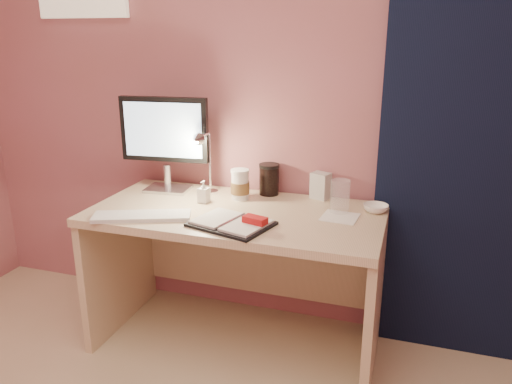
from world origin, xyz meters
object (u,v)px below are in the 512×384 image
(coffee_cup, at_px, (240,185))
(lotion_bottle, at_px, (204,192))
(monitor, at_px, (165,136))
(bowl, at_px, (376,208))
(desk_lamp, at_px, (203,157))
(desk, at_px, (242,248))
(product_box, at_px, (321,186))
(planner, at_px, (233,223))
(dark_jar, at_px, (269,181))
(clear_cup, at_px, (340,196))
(keyboard, at_px, (142,216))

(coffee_cup, xyz_separation_m, lotion_bottle, (-0.16, -0.11, -0.02))
(monitor, bearing_deg, coffee_cup, -7.74)
(monitor, height_order, lotion_bottle, monitor)
(bowl, bearing_deg, desk_lamp, -176.55)
(desk, relative_size, product_box, 10.38)
(planner, bearing_deg, monitor, 159.34)
(coffee_cup, bearing_deg, monitor, 178.02)
(bowl, bearing_deg, product_box, 156.34)
(monitor, distance_m, dark_jar, 0.60)
(coffee_cup, relative_size, bowl, 1.31)
(clear_cup, height_order, dark_jar, clear_cup)
(bowl, bearing_deg, dark_jar, 168.75)
(monitor, relative_size, product_box, 3.74)
(clear_cup, bearing_deg, lotion_bottle, -174.82)
(clear_cup, bearing_deg, desk, -173.36)
(coffee_cup, height_order, dark_jar, coffee_cup)
(desk, relative_size, monitor, 2.78)
(coffee_cup, height_order, lotion_bottle, coffee_cup)
(coffee_cup, height_order, bowl, coffee_cup)
(desk, relative_size, clear_cup, 8.82)
(monitor, height_order, planner, monitor)
(desk, xyz_separation_m, keyboard, (-0.38, -0.30, 0.23))
(monitor, bearing_deg, clear_cup, -9.53)
(monitor, relative_size, keyboard, 1.14)
(keyboard, distance_m, desk_lamp, 0.45)
(clear_cup, bearing_deg, coffee_cup, 174.79)
(desk, bearing_deg, planner, -77.82)
(coffee_cup, bearing_deg, desk, -67.83)
(keyboard, xyz_separation_m, clear_cup, (0.85, 0.36, 0.07))
(keyboard, height_order, coffee_cup, coffee_cup)
(product_box, height_order, desk_lamp, desk_lamp)
(coffee_cup, distance_m, lotion_bottle, 0.19)
(monitor, xyz_separation_m, coffee_cup, (0.42, -0.01, -0.23))
(keyboard, bearing_deg, planner, -16.79)
(coffee_cup, bearing_deg, product_box, 19.41)
(clear_cup, distance_m, lotion_bottle, 0.68)
(bowl, distance_m, dark_jar, 0.58)
(desk, xyz_separation_m, coffee_cup, (-0.04, 0.10, 0.30))
(coffee_cup, bearing_deg, clear_cup, -5.21)
(monitor, height_order, coffee_cup, monitor)
(product_box, bearing_deg, planner, -99.40)
(planner, xyz_separation_m, product_box, (0.29, 0.50, 0.05))
(desk, height_order, coffee_cup, coffee_cup)
(lotion_bottle, bearing_deg, monitor, 155.28)
(keyboard, relative_size, bowl, 3.75)
(monitor, height_order, desk_lamp, monitor)
(desk, relative_size, keyboard, 3.15)
(dark_jar, relative_size, desk_lamp, 0.42)
(dark_jar, bearing_deg, lotion_bottle, -139.97)
(monitor, relative_size, lotion_bottle, 4.51)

